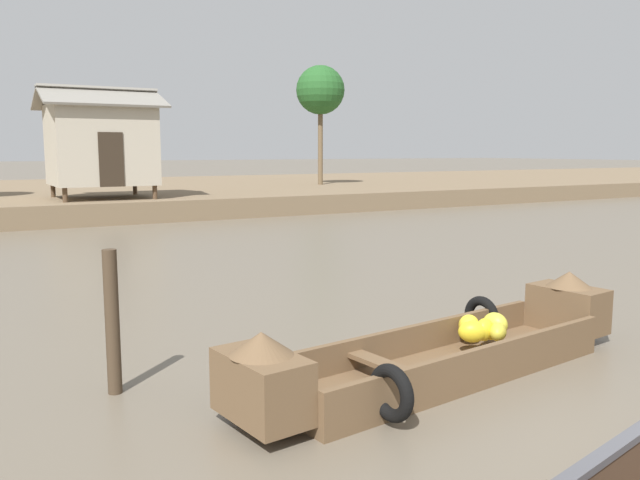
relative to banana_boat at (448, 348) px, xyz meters
name	(u,v)px	position (x,y,z in m)	size (l,w,h in m)	color
ground_plane	(231,276)	(0.07, 6.41, -0.29)	(300.00, 300.00, 0.00)	#665B4C
riverbank_strip	(69,196)	(0.07, 26.12, 0.07)	(160.00, 20.00, 0.73)	#756047
banana_boat	(448,348)	(0.00, 0.00, 0.00)	(5.20, 2.12, 0.88)	brown
stilt_house_mid_left	(101,143)	(0.12, 18.65, 2.37)	(4.05, 3.70, 3.89)	#4C3826
palm_tree_near	(320,91)	(11.45, 22.93, 5.00)	(2.37, 2.37, 5.80)	brown
mooring_post	(112,322)	(-3.25, 1.22, 0.43)	(0.14, 0.14, 1.45)	#423323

